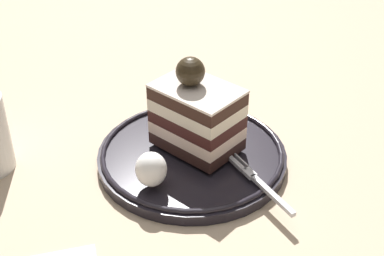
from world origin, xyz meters
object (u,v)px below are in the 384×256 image
(whipped_cream_dollop, at_px, (151,169))
(fork, at_px, (258,181))
(cake_slice, at_px, (197,114))
(dessert_plate, at_px, (192,155))

(whipped_cream_dollop, height_order, fork, whipped_cream_dollop)
(cake_slice, distance_m, fork, 0.11)
(cake_slice, bearing_deg, fork, 147.90)
(cake_slice, height_order, fork, cake_slice)
(dessert_plate, xyz_separation_m, fork, (-0.09, 0.04, 0.01))
(dessert_plate, distance_m, cake_slice, 0.05)
(whipped_cream_dollop, bearing_deg, dessert_plate, -109.22)
(dessert_plate, relative_size, fork, 2.52)
(whipped_cream_dollop, distance_m, fork, 0.12)
(dessert_plate, relative_size, whipped_cream_dollop, 5.68)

